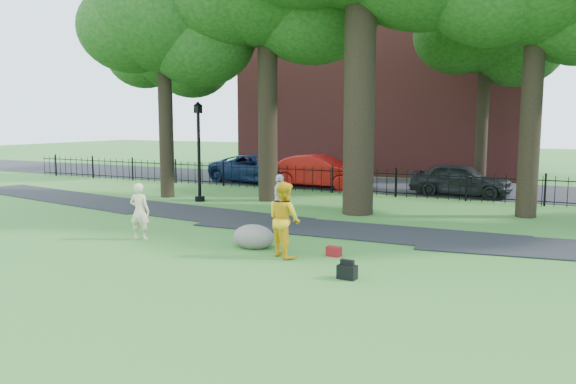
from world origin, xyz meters
The scene contains 15 objects.
ground centered at (0.00, 0.00, 0.00)m, with size 120.00×120.00×0.00m, color #326D26.
footpath centered at (1.00, 3.90, 0.00)m, with size 36.00×2.60×0.03m, color black.
street centered at (0.00, 16.00, 0.00)m, with size 80.00×7.00×0.02m, color black.
iron_fence centered at (0.00, 12.00, 0.60)m, with size 44.00×0.04×1.20m.
brick_building centered at (-4.00, 24.00, 6.00)m, with size 18.00×8.00×12.00m, color maroon.
woman centered at (-4.09, 0.09, 0.81)m, with size 0.59×0.39×1.62m, color beige.
man centered at (0.50, 0.11, 0.94)m, with size 0.92×0.71×1.88m, color gold.
pedestrian centered at (-1.46, 3.66, 0.83)m, with size 0.98×0.41×1.67m, color silver.
boulder centered at (-0.69, 0.65, 0.34)m, with size 1.16×0.87×0.68m, color #625D51.
lamppost centered at (-6.95, 7.04, 2.03)m, with size 0.41×0.41×4.13m.
backpack centered at (2.60, -1.06, 0.15)m, with size 0.40×0.25×0.30m, color black.
red_bag centered at (1.59, 0.69, 0.12)m, with size 0.35×0.22×0.24m, color maroon.
red_sedan centered at (-4.28, 13.50, 0.82)m, with size 1.74×5.00×1.65m, color #A7100C.
navy_van centered at (-8.08, 14.00, 0.76)m, with size 2.51×5.45×1.52m, color #0C1D40.
grey_car centered at (2.53, 13.50, 0.74)m, with size 1.75×4.35×1.48m, color black.
Camera 1 is at (6.66, -12.09, 3.40)m, focal length 35.00 mm.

